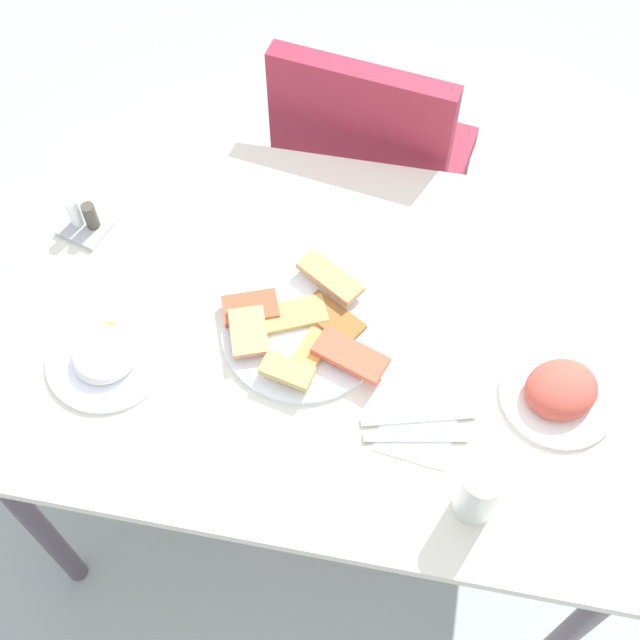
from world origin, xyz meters
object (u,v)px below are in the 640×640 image
object	(u,v)px
dining_table	(331,348)
fork	(416,437)
pide_platter	(302,328)
condiment_caddy	(84,220)
soda_can	(478,493)
spoon	(418,418)
dining_chair	(370,168)
paper_napkin	(417,428)
salad_plate_rice	(106,355)
salad_plate_greens	(560,391)

from	to	relation	value
dining_table	fork	size ratio (longest dim) A/B	6.84
pide_platter	condiment_caddy	distance (m)	0.49
fork	condiment_caddy	world-z (taller)	condiment_caddy
soda_can	condiment_caddy	world-z (taller)	soda_can
fork	spoon	distance (m)	0.04
dining_chair	spoon	size ratio (longest dim) A/B	4.48
paper_napkin	condiment_caddy	size ratio (longest dim) A/B	1.10
dining_table	fork	xyz separation A→B (m)	(0.18, -0.19, 0.08)
dining_table	spoon	xyz separation A→B (m)	(0.18, -0.15, 0.08)
dining_table	condiment_caddy	distance (m)	0.54
paper_napkin	dining_chair	bearing A→B (deg)	103.92
dining_table	condiment_caddy	bearing A→B (deg)	165.27
salad_plate_rice	condiment_caddy	distance (m)	0.31
dining_chair	pide_platter	size ratio (longest dim) A/B	2.72
salad_plate_greens	dining_chair	bearing A→B (deg)	122.22
fork	paper_napkin	bearing A→B (deg)	79.00
paper_napkin	condiment_caddy	distance (m)	0.76
dining_chair	salad_plate_rice	size ratio (longest dim) A/B	4.11
pide_platter	fork	distance (m)	0.28
pide_platter	salad_plate_greens	distance (m)	0.46
soda_can	pide_platter	bearing A→B (deg)	141.08
soda_can	paper_napkin	bearing A→B (deg)	131.40
dining_chair	spoon	world-z (taller)	dining_chair
pide_platter	salad_plate_rice	size ratio (longest dim) A/B	1.51
salad_plate_rice	paper_napkin	world-z (taller)	salad_plate_rice
salad_plate_rice	dining_chair	bearing A→B (deg)	64.04
dining_table	salad_plate_rice	bearing A→B (deg)	-159.29
dining_chair	spoon	bearing A→B (deg)	-75.77
salad_plate_rice	fork	xyz separation A→B (m)	(0.56, -0.05, -0.01)
salad_plate_greens	condiment_caddy	distance (m)	0.95
dining_chair	condiment_caddy	xyz separation A→B (m)	(-0.50, -0.47, 0.25)
dining_chair	paper_napkin	bearing A→B (deg)	-76.08
paper_napkin	condiment_caddy	world-z (taller)	condiment_caddy
soda_can	condiment_caddy	xyz separation A→B (m)	(-0.80, 0.43, -0.04)
salad_plate_greens	paper_napkin	distance (m)	0.25
salad_plate_rice	fork	size ratio (longest dim) A/B	1.22
dining_table	pide_platter	bearing A→B (deg)	-156.77
salad_plate_rice	condiment_caddy	world-z (taller)	condiment_caddy
pide_platter	salad_plate_greens	world-z (taller)	salad_plate_greens
soda_can	spoon	bearing A→B (deg)	127.44
dining_chair	salad_plate_rice	world-z (taller)	dining_chair
salad_plate_rice	paper_napkin	size ratio (longest dim) A/B	1.74
dining_table	soda_can	world-z (taller)	soda_can
pide_platter	salad_plate_rice	world-z (taller)	salad_plate_rice
salad_plate_rice	fork	world-z (taller)	salad_plate_rice
soda_can	condiment_caddy	distance (m)	0.91
dining_table	salad_plate_rice	xyz separation A→B (m)	(-0.38, -0.14, 0.09)
soda_can	paper_napkin	xyz separation A→B (m)	(-0.10, 0.12, -0.06)
pide_platter	salad_plate_greens	size ratio (longest dim) A/B	1.60
dining_table	soda_can	size ratio (longest dim) A/B	9.86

